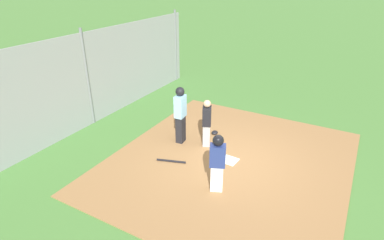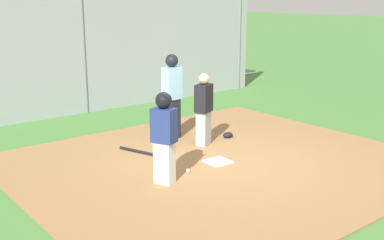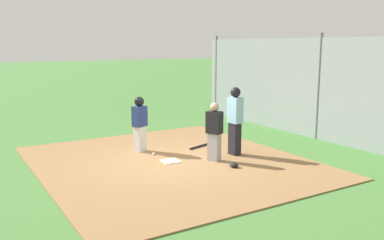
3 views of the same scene
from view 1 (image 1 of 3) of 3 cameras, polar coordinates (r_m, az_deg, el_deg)
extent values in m
plane|color=#477A38|center=(9.32, 6.78, -7.42)|extent=(140.00, 140.00, 0.00)
cube|color=olive|center=(9.31, 6.79, -7.34)|extent=(7.20, 6.40, 0.03)
cube|color=white|center=(9.30, 6.80, -7.21)|extent=(0.47, 0.47, 0.02)
cube|color=#9E9EA3|center=(9.86, 2.62, -2.64)|extent=(0.36, 0.32, 0.72)
cube|color=black|center=(9.58, 2.69, 0.75)|extent=(0.45, 0.39, 0.57)
sphere|color=tan|center=(9.42, 2.74, 2.94)|extent=(0.22, 0.22, 0.22)
cube|color=black|center=(10.01, -2.06, -1.66)|extent=(0.32, 0.24, 0.88)
cube|color=#8CC1E0|center=(9.68, -2.13, 2.47)|extent=(0.40, 0.29, 0.69)
sphere|color=black|center=(9.50, -2.17, 5.15)|extent=(0.27, 0.27, 0.27)
cube|color=silver|center=(7.97, 4.47, -10.30)|extent=(0.32, 0.36, 0.71)
cube|color=navy|center=(7.62, 4.63, -6.40)|extent=(0.39, 0.45, 0.56)
sphere|color=tan|center=(7.42, 4.74, -3.83)|extent=(0.22, 0.22, 0.22)
sphere|color=black|center=(7.41, 4.74, -3.69)|extent=(0.27, 0.27, 0.27)
cylinder|color=black|center=(9.18, -3.76, -7.38)|extent=(0.32, 0.83, 0.06)
ellipsoid|color=black|center=(10.64, 4.11, -2.28)|extent=(0.24, 0.20, 0.12)
sphere|color=white|center=(8.64, 5.34, -9.75)|extent=(0.07, 0.07, 0.07)
cube|color=#93999E|center=(11.48, -18.24, 6.80)|extent=(12.00, 0.05, 3.20)
cylinder|color=slate|center=(15.72, -2.98, 13.14)|extent=(0.10, 0.10, 3.35)
cylinder|color=slate|center=(11.46, -18.29, 7.15)|extent=(0.10, 0.10, 3.35)
cube|color=#38383D|center=(15.82, -29.97, 3.52)|extent=(18.00, 5.20, 0.04)
cube|color=#235B38|center=(17.17, -21.75, 8.18)|extent=(4.22, 1.76, 0.64)
cube|color=#1E4E2F|center=(16.93, -22.46, 9.96)|extent=(2.33, 1.60, 0.56)
cylinder|color=black|center=(18.68, -20.32, 9.38)|extent=(0.60, 0.19, 0.60)
cylinder|color=black|center=(17.47, -16.50, 8.88)|extent=(0.60, 0.19, 0.60)
cylinder|color=black|center=(17.07, -26.98, 6.76)|extent=(0.60, 0.19, 0.60)
cylinder|color=black|center=(15.75, -23.31, 6.06)|extent=(0.60, 0.19, 0.60)
cylinder|color=black|center=(17.08, -29.69, 6.17)|extent=(0.62, 0.25, 0.60)
cylinder|color=black|center=(15.59, -26.94, 5.16)|extent=(0.62, 0.25, 0.60)
camera|label=2|loc=(4.37, 82.14, -26.81)|focal=45.06mm
camera|label=3|loc=(16.60, 37.04, 13.47)|focal=38.67mm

